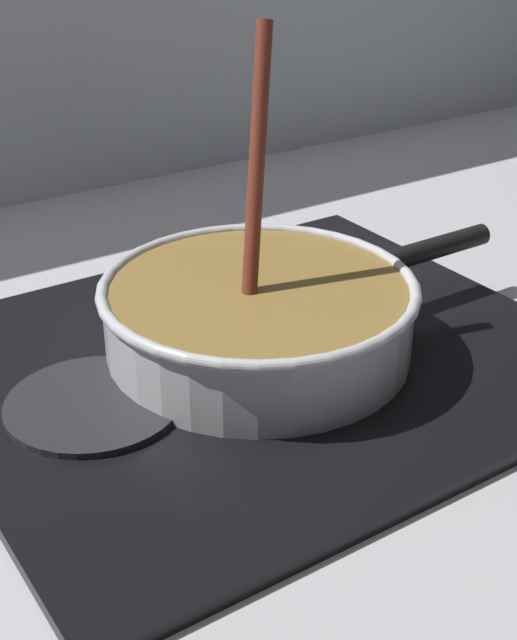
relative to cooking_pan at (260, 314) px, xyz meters
The scene contains 5 objects.
ground 0.27m from the cooking_pan, 111.38° to the right, with size 2.40×1.60×0.04m, color #B7B7BC.
hob_plate 0.04m from the cooking_pan, behind, with size 0.56×0.48×0.01m, color black.
burner_ring 0.03m from the cooking_pan, behind, with size 0.16×0.16×0.01m, color #592D0C.
spare_burner 0.17m from the cooking_pan, behind, with size 0.15×0.15×0.01m, color #262628.
cooking_pan is the anchor object (origin of this frame).
Camera 1 is at (-0.29, -0.34, 0.41)m, focal length 48.87 mm.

